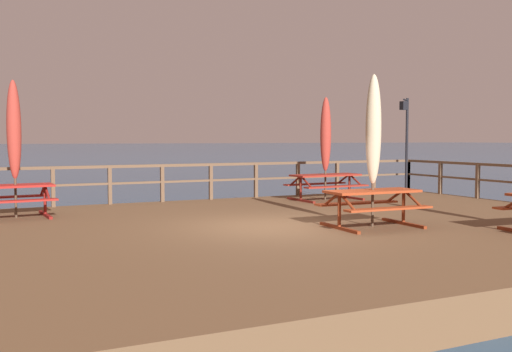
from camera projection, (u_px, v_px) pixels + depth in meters
name	position (u px, v px, depth m)	size (l,w,h in m)	color
ground_plane	(274.00, 255.00, 12.19)	(600.00, 600.00, 0.00)	navy
wooden_deck	(274.00, 241.00, 12.17)	(16.77, 11.45, 0.60)	brown
railing_waterside_far	(187.00, 176.00, 17.12)	(16.57, 0.10, 1.09)	brown
picnic_table_mid_right	(372.00, 200.00, 12.02)	(1.99, 1.44, 0.78)	#993819
picnic_table_front_right	(326.00, 181.00, 17.40)	(2.19, 1.50, 0.78)	maroon
picnic_table_mid_centre	(16.00, 194.00, 13.42)	(1.73, 1.51, 0.78)	maroon
patio_umbrella_tall_mid_right	(373.00, 130.00, 11.99)	(0.32, 0.32, 3.14)	#4C3828
patio_umbrella_tall_front	(326.00, 135.00, 17.28)	(0.32, 0.32, 3.05)	#4C3828
patio_umbrella_short_back	(14.00, 130.00, 13.36)	(0.32, 0.32, 3.17)	#4C3828
lamp_post_hooked	(406.00, 130.00, 19.67)	(0.58, 0.48, 3.20)	black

